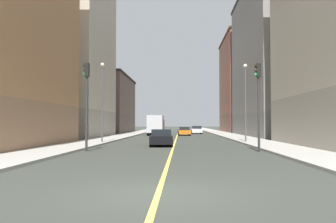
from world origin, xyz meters
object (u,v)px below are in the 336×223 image
object	(u,v)px
building_right_distant	(100,105)
box_truck	(156,125)
building_right_midblock	(63,50)
traffic_light_right_near	(87,94)
car_orange	(184,131)
street_lamp_left_near	(245,95)
car_white	(197,130)
building_left_far	(252,85)
building_left_mid	(284,61)
street_lamp_right_near	(102,94)
traffic_light_left_near	(258,94)
car_black	(161,138)

from	to	relation	value
building_right_distant	box_truck	xyz separation A→B (m)	(11.99, -13.36, -3.88)
building_right_midblock	traffic_light_right_near	xyz separation A→B (m)	(9.60, -23.44, -7.98)
car_orange	traffic_light_right_near	bearing A→B (deg)	-102.07
box_truck	building_right_midblock	bearing A→B (deg)	-145.96
street_lamp_left_near	car_white	distance (m)	30.70
traffic_light_right_near	building_left_far	bearing A→B (deg)	67.43
building_left_far	street_lamp_left_near	size ratio (longest dim) A/B	2.70
building_left_mid	car_orange	distance (m)	17.96
building_right_midblock	street_lamp_right_near	bearing A→B (deg)	-59.09
street_lamp_right_near	box_truck	world-z (taller)	street_lamp_right_near
building_right_midblock	car_orange	world-z (taller)	building_right_midblock
building_right_midblock	building_right_distant	distance (m)	22.36
street_lamp_left_near	street_lamp_right_near	xyz separation A→B (m)	(-13.35, -1.16, 0.00)
building_left_mid	traffic_light_left_near	world-z (taller)	building_left_mid
traffic_light_right_near	car_orange	bearing A→B (deg)	77.93
building_left_mid	building_right_midblock	bearing A→B (deg)	-172.81
building_left_mid	building_right_distant	distance (m)	35.67
traffic_light_left_near	box_truck	world-z (taller)	traffic_light_left_near
street_lamp_left_near	car_white	xyz separation A→B (m)	(-3.26, 30.28, -3.88)
building_right_distant	traffic_light_right_near	distance (m)	45.95
car_white	car_black	size ratio (longest dim) A/B	1.13
building_right_midblock	traffic_light_right_near	world-z (taller)	building_right_midblock
traffic_light_right_near	box_truck	xyz separation A→B (m)	(2.39, 31.54, -2.17)
car_black	building_right_distant	bearing A→B (deg)	109.97
building_left_far	traffic_light_right_near	distance (m)	55.01
building_left_far	building_right_distant	world-z (taller)	building_left_far
street_lamp_left_near	street_lamp_right_near	size ratio (longest dim) A/B	1.00
building_right_midblock	box_truck	distance (m)	17.68
traffic_light_left_near	street_lamp_right_near	distance (m)	15.32
building_right_midblock	building_right_distant	world-z (taller)	building_right_midblock
building_right_midblock	box_truck	world-z (taller)	building_right_midblock
building_left_far	street_lamp_left_near	bearing A→B (deg)	-102.07
car_orange	traffic_light_left_near	bearing A→B (deg)	-81.72
street_lamp_left_near	car_orange	xyz separation A→B (m)	(-5.61, 21.38, -3.92)
building_left_far	building_right_midblock	world-z (taller)	building_right_midblock
car_white	box_truck	distance (m)	11.22
car_black	street_lamp_right_near	bearing A→B (deg)	148.62
building_left_mid	building_right_midblock	xyz separation A→B (m)	(-30.58, -3.86, 1.05)
building_left_mid	car_orange	xyz separation A→B (m)	(-14.23, 4.29, -10.09)
building_left_far	traffic_light_right_near	world-z (taller)	building_left_far
building_right_distant	car_orange	size ratio (longest dim) A/B	4.32
car_black	box_truck	size ratio (longest dim) A/B	0.60
building_right_midblock	street_lamp_right_near	xyz separation A→B (m)	(8.62, -14.39, -7.21)
building_right_distant	car_black	world-z (taller)	building_right_distant
building_left_mid	car_black	world-z (taller)	building_left_mid
traffic_light_left_near	street_lamp_right_near	bearing A→B (deg)	143.72
building_left_far	box_truck	xyz separation A→B (m)	(-18.59, -18.95, -8.23)
car_white	car_black	bearing A→B (deg)	-97.23
building_right_midblock	street_lamp_left_near	distance (m)	26.64
building_left_far	traffic_light_left_near	world-z (taller)	building_left_far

